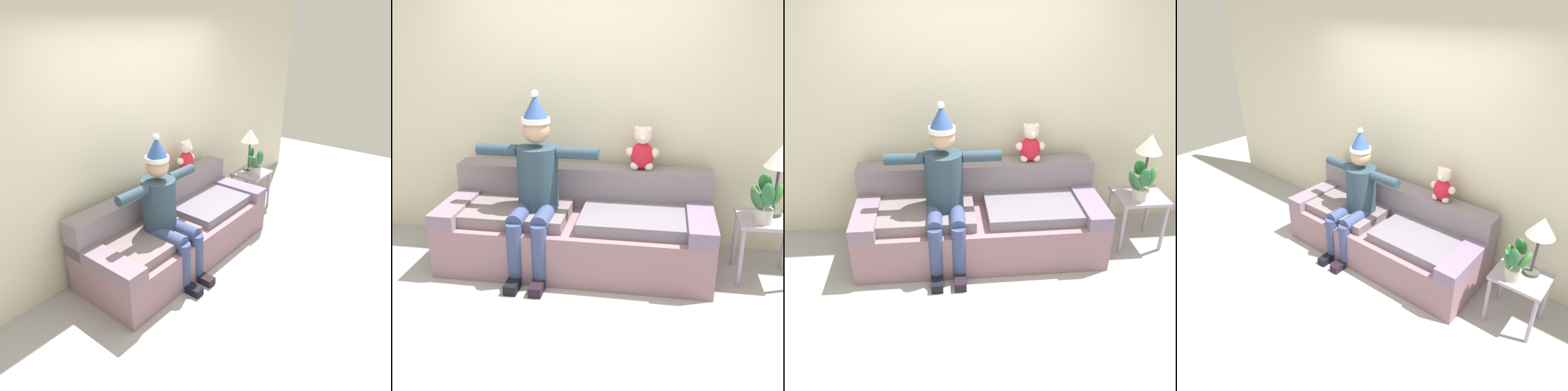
{
  "view_description": "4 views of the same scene",
  "coord_description": "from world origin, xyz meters",
  "views": [
    {
      "loc": [
        -2.72,
        -1.39,
        2.46
      ],
      "look_at": [
        0.05,
        0.78,
        0.79
      ],
      "focal_mm": 34.63,
      "sensor_mm": 36.0,
      "label": 1
    },
    {
      "loc": [
        0.68,
        -2.63,
        2.0
      ],
      "look_at": [
        0.12,
        0.86,
        0.68
      ],
      "focal_mm": 42.93,
      "sensor_mm": 36.0,
      "label": 2
    },
    {
      "loc": [
        -0.34,
        -2.58,
        2.52
      ],
      "look_at": [
        -0.01,
        0.84,
        0.68
      ],
      "focal_mm": 40.38,
      "sensor_mm": 36.0,
      "label": 3
    },
    {
      "loc": [
        2.18,
        -1.82,
        2.71
      ],
      "look_at": [
        -0.04,
        0.82,
        0.85
      ],
      "focal_mm": 33.98,
      "sensor_mm": 36.0,
      "label": 4
    }
  ],
  "objects": [
    {
      "name": "ground_plane",
      "position": [
        0.0,
        0.0,
        0.0
      ],
      "size": [
        10.0,
        10.0,
        0.0
      ],
      "primitive_type": "plane",
      "color": "#A09E9F"
    },
    {
      "name": "back_wall",
      "position": [
        0.0,
        1.55,
        1.35
      ],
      "size": [
        7.0,
        0.1,
        2.7
      ],
      "primitive_type": "cube",
      "color": "beige",
      "rests_on": "ground_plane"
    },
    {
      "name": "couch",
      "position": [
        0.0,
        1.02,
        0.31
      ],
      "size": [
        2.28,
        0.89,
        0.79
      ],
      "color": "gray",
      "rests_on": "ground_plane"
    },
    {
      "name": "person_seated",
      "position": [
        -0.32,
        0.86,
        0.76
      ],
      "size": [
        1.02,
        0.77,
        1.5
      ],
      "color": "#2A3F4F",
      "rests_on": "ground_plane"
    },
    {
      "name": "teddy_bear",
      "position": [
        0.52,
        1.3,
        0.96
      ],
      "size": [
        0.29,
        0.17,
        0.38
      ],
      "color": "red",
      "rests_on": "couch"
    },
    {
      "name": "side_table",
      "position": [
        1.55,
        0.98,
        0.43
      ],
      "size": [
        0.47,
        0.42,
        0.53
      ],
      "color": "#9F92A6",
      "rests_on": "ground_plane"
    },
    {
      "name": "table_lamp",
      "position": [
        1.6,
        1.07,
        0.99
      ],
      "size": [
        0.24,
        0.24,
        0.58
      ],
      "color": "#464B42",
      "rests_on": "side_table"
    },
    {
      "name": "potted_plant",
      "position": [
        1.49,
        0.9,
        0.71
      ],
      "size": [
        0.28,
        0.23,
        0.4
      ],
      "color": "#B3B3A4",
      "rests_on": "side_table"
    }
  ]
}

